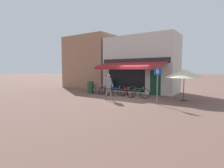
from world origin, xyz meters
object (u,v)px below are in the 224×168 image
bicycle_green (138,93)px  cafe_parasol (184,73)px  bicycle_red (126,92)px  bicycle_black (106,90)px  litter_bin (91,87)px  pedestrian_adult (109,84)px  bicycle_purple (98,90)px  bicycle_blue (115,92)px  parking_sign (157,81)px

bicycle_green → cafe_parasol: bearing=4.8°
bicycle_red → cafe_parasol: 4.37m
cafe_parasol → bicycle_black: bearing=-173.9°
bicycle_red → cafe_parasol: (4.03, 0.77, 1.50)m
litter_bin → bicycle_black: bearing=-2.4°
bicycle_black → bicycle_red: (1.98, -0.13, -0.01)m
bicycle_green → pedestrian_adult: (-1.33, -1.87, 0.72)m
bicycle_red → cafe_parasol: size_ratio=0.62×
bicycle_black → litter_bin: litter_bin is taller
bicycle_purple → bicycle_blue: bicycle_blue is taller
bicycle_green → cafe_parasol: 3.47m
bicycle_purple → pedestrian_adult: (2.57, -1.94, 0.76)m
bicycle_black → cafe_parasol: bearing=33.4°
bicycle_purple → pedestrian_adult: pedestrian_adult is taller
bicycle_purple → bicycle_blue: size_ratio=1.09×
bicycle_blue → litter_bin: size_ratio=1.38×
bicycle_red → bicycle_blue: bearing=-151.4°
bicycle_purple → parking_sign: 6.17m
bicycle_blue → parking_sign: bearing=-44.8°
pedestrian_adult → bicycle_green: bearing=-117.4°
bicycle_green → parking_sign: 2.66m
parking_sign → cafe_parasol: parking_sign is taller
bicycle_black → parking_sign: parking_sign is taller
bicycle_green → parking_sign: (1.99, -1.44, 1.01)m
bicycle_red → pedestrian_adult: 2.02m
bicycle_purple → pedestrian_adult: 3.31m
bicycle_blue → litter_bin: 2.80m
bicycle_red → bicycle_black: bearing=-157.6°
bicycle_green → bicycle_blue: bearing=173.4°
litter_bin → bicycle_red: bearing=-3.0°
pedestrian_adult → parking_sign: parking_sign is taller
parking_sign → bicycle_blue: bearing=161.1°
bicycle_purple → pedestrian_adult: bearing=-34.3°
bicycle_blue → bicycle_green: bearing=-23.7°
pedestrian_adult → cafe_parasol: cafe_parasol is taller
bicycle_red → parking_sign: 3.44m
bicycle_black → cafe_parasol: cafe_parasol is taller
bicycle_purple → bicycle_blue: 1.90m
bicycle_blue → bicycle_green: size_ratio=0.86×
bicycle_black → bicycle_purple: bearing=-151.0°
bicycle_purple → bicycle_black: bicycle_black is taller
bicycle_green → pedestrian_adult: 2.41m
bicycle_blue → bicycle_red: size_ratio=0.99×
bicycle_green → parking_sign: size_ratio=0.79×
bicycle_blue → pedestrian_adult: bearing=-95.2°
cafe_parasol → bicycle_green: bearing=-166.4°
litter_bin → bicycle_green: bearing=-2.1°
pedestrian_adult → cafe_parasol: bearing=-141.3°
parking_sign → cafe_parasol: 2.47m
bicycle_purple → bicycle_black: (0.94, 0.03, 0.02)m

